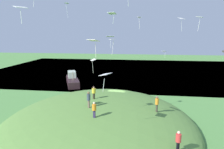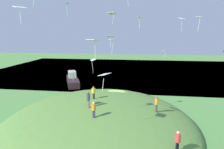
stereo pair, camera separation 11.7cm
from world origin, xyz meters
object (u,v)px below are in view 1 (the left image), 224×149
person_near_shore (157,102)px  kite_8 (105,75)px  boat_on_lake (72,80)px  kite_2 (93,61)px  kite_0 (200,18)px  person_walking_path (178,139)px  kite_1 (67,4)px  kite_15 (182,19)px  kite_4 (21,8)px  kite_11 (112,14)px  person_on_hilltop (94,108)px  kite_9 (110,37)px  kite_5 (112,41)px  kite_3 (139,18)px  kite_7 (164,52)px  kite_12 (94,41)px  person_watching_kites (94,91)px  person_with_child (89,98)px

person_near_shore → kite_8: size_ratio=1.20×
boat_on_lake → kite_2: (15.68, 8.33, 6.41)m
kite_0 → kite_8: kite_0 is taller
person_walking_path → kite_8: 7.71m
kite_1 → kite_15: (-3.00, 18.11, -2.20)m
kite_0 → kite_2: bearing=-86.7°
kite_4 → kite_11: size_ratio=0.82×
kite_0 → person_on_hilltop: bearing=-53.8°
person_near_shore → kite_9: kite_9 is taller
boat_on_lake → kite_4: size_ratio=6.80×
boat_on_lake → kite_5: bearing=-171.4°
person_walking_path → kite_3: bearing=-113.2°
kite_7 → kite_15: kite_15 is taller
boat_on_lake → kite_1: kite_1 is taller
boat_on_lake → kite_0: size_ratio=4.99×
kite_12 → kite_15: (-18.55, 10.37, 2.94)m
person_near_shore → kite_4: bearing=93.6°
person_near_shore → kite_3: bearing=-20.3°
kite_2 → kite_12: 9.83m
person_near_shore → kite_2: (-4.15, -7.98, 3.86)m
person_on_hilltop → kite_15: kite_15 is taller
kite_3 → kite_8: size_ratio=1.19×
person_watching_kites → kite_0: (-2.78, 12.53, 8.89)m
person_near_shore → kite_8: (5.73, -4.71, 4.02)m
person_walking_path → kite_11: kite_11 is taller
person_walking_path → kite_5: kite_5 is taller
person_near_shore → kite_1: (-10.55, -13.55, 11.83)m
person_on_hilltop → kite_4: bearing=-131.6°
kite_2 → kite_7: kite_7 is taller
person_near_shore → kite_12: kite_12 is taller
kite_9 → kite_15: (-3.42, 11.16, 2.81)m
person_near_shore → kite_8: 8.43m
kite_11 → kite_9: bearing=-167.8°
kite_9 → kite_12: (15.14, 0.79, -0.13)m
kite_12 → kite_0: bearing=132.5°
kite_4 → kite_12: (-2.50, 4.69, -2.41)m
kite_15 → kite_11: bearing=-56.3°
person_with_child → kite_2: kite_2 is taller
person_watching_kites → kite_11: 10.78m
kite_1 → kite_7: bearing=99.6°
kite_5 → kite_12: bearing=-6.2°
boat_on_lake → person_walking_path: person_walking_path is taller
kite_1 → kite_5: 13.47m
kite_7 → kite_8: bearing=-19.6°
kite_3 → kite_7: kite_3 is taller
kite_1 → kite_9: 8.58m
kite_7 → kite_1: bearing=-80.4°
kite_0 → kite_11: 11.01m
boat_on_lake → kite_11: size_ratio=5.61×
kite_2 → person_watching_kites: bearing=13.0°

